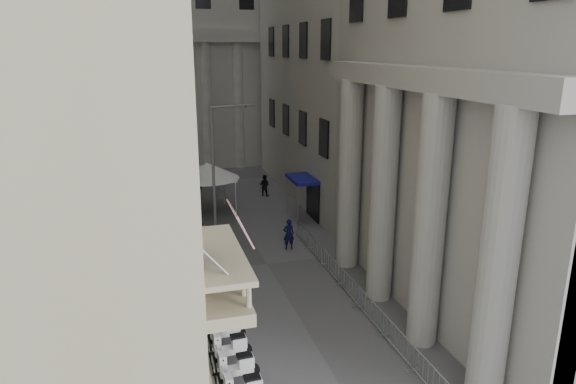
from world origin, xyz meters
name	(u,v)px	position (x,y,z in m)	size (l,w,h in m)	color
far_building	(197,11)	(0.00, 48.00, 15.00)	(22.00, 10.00, 30.00)	beige
iron_fence	(191,282)	(-4.30, 18.00, 0.00)	(0.30, 28.00, 1.40)	black
blue_awning	(302,219)	(4.15, 26.00, 0.00)	(1.60, 3.00, 3.00)	navy
scooter_4	(237,380)	(-3.47, 9.47, 0.00)	(0.56, 1.40, 1.50)	white
scooter_5	(231,360)	(-3.47, 10.79, 0.00)	(0.56, 1.40, 1.50)	white
scooter_6	(225,341)	(-3.47, 12.11, 0.00)	(0.56, 1.40, 1.50)	white
scooter_7	(220,325)	(-3.47, 13.42, 0.00)	(0.56, 1.40, 1.50)	white
scooter_8	(216,311)	(-3.47, 14.74, 0.00)	(0.56, 1.40, 1.50)	white
scooter_9	(212,298)	(-3.47, 16.06, 0.00)	(0.56, 1.40, 1.50)	white
scooter_10	(208,286)	(-3.47, 17.38, 0.00)	(0.56, 1.40, 1.50)	white
scooter_11	(205,275)	(-3.47, 18.69, 0.00)	(0.56, 1.40, 1.50)	white
scooter_12	(202,265)	(-3.47, 20.01, 0.00)	(0.56, 1.40, 1.50)	white
scooter_13	(200,256)	(-3.47, 21.33, 0.00)	(0.56, 1.40, 1.50)	white
scooter_14	(197,248)	(-3.47, 22.65, 0.00)	(0.56, 1.40, 1.50)	white
scooter_15	(195,240)	(-3.47, 23.96, 0.00)	(0.56, 1.40, 1.50)	white
barrier_2	(396,352)	(2.88, 9.51, 0.00)	(0.60, 2.40, 1.10)	#A0A2A7
barrier_3	(369,321)	(2.88, 12.01, 0.00)	(0.60, 2.40, 1.10)	#A0A2A7
barrier_4	(348,295)	(2.88, 14.51, 0.00)	(0.60, 2.40, 1.10)	#A0A2A7
barrier_5	(330,274)	(2.88, 17.01, 0.00)	(0.60, 2.40, 1.10)	#A0A2A7
barrier_6	(314,256)	(2.88, 19.51, 0.00)	(0.60, 2.40, 1.10)	#A0A2A7
barrier_7	(302,241)	(2.88, 22.01, 0.00)	(0.60, 2.40, 1.10)	#A0A2A7
security_tent	(210,171)	(-1.70, 29.15, 3.09)	(4.55, 4.55, 3.69)	white
street_lamp	(219,168)	(-2.17, 21.29, 5.10)	(2.66, 1.08, 8.52)	#93959B
info_kiosk	(199,261)	(-3.77, 18.73, 0.84)	(0.50, 0.82, 1.66)	black
pedestrian_a	(289,234)	(1.76, 20.98, 0.93)	(0.68, 0.44, 1.86)	black
pedestrian_b	(264,185)	(3.00, 32.46, 0.87)	(0.84, 0.66, 1.74)	black
pedestrian_c	(198,179)	(-1.91, 36.00, 0.89)	(0.87, 0.57, 1.78)	black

